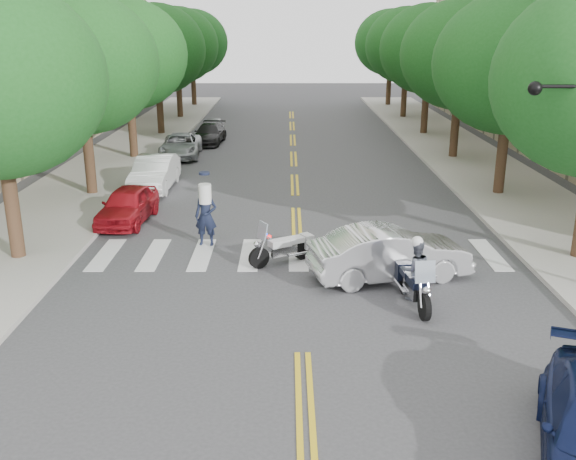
{
  "coord_description": "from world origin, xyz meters",
  "views": [
    {
      "loc": [
        -0.34,
        -12.95,
        7.09
      ],
      "look_at": [
        -0.33,
        5.06,
        1.3
      ],
      "focal_mm": 40.0,
      "sensor_mm": 36.0,
      "label": 1
    }
  ],
  "objects_px": {
    "motorcycle_police": "(414,274)",
    "motorcycle_parked": "(287,247)",
    "officer_standing": "(206,216)",
    "convertible": "(390,253)"
  },
  "relations": [
    {
      "from": "officer_standing",
      "to": "motorcycle_police",
      "type": "bearing_deg",
      "value": -32.39
    },
    {
      "from": "motorcycle_police",
      "to": "motorcycle_parked",
      "type": "xyz_separation_m",
      "value": [
        -3.34,
        3.16,
        -0.36
      ]
    },
    {
      "from": "motorcycle_parked",
      "to": "officer_standing",
      "type": "relative_size",
      "value": 1.0
    },
    {
      "from": "motorcycle_police",
      "to": "motorcycle_parked",
      "type": "relative_size",
      "value": 1.16
    },
    {
      "from": "motorcycle_police",
      "to": "officer_standing",
      "type": "distance_m",
      "value": 7.72
    },
    {
      "from": "motorcycle_parked",
      "to": "convertible",
      "type": "relative_size",
      "value": 0.44
    },
    {
      "from": "motorcycle_police",
      "to": "motorcycle_parked",
      "type": "distance_m",
      "value": 4.61
    },
    {
      "from": "convertible",
      "to": "officer_standing",
      "type": "bearing_deg",
      "value": 48.69
    },
    {
      "from": "motorcycle_parked",
      "to": "officer_standing",
      "type": "bearing_deg",
      "value": 28.46
    },
    {
      "from": "motorcycle_parked",
      "to": "convertible",
      "type": "bearing_deg",
      "value": -143.43
    }
  ]
}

